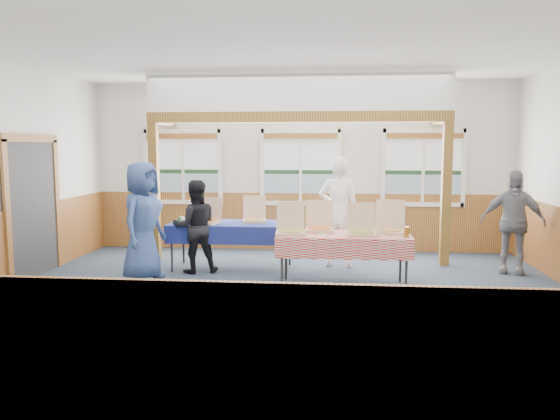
{
  "coord_description": "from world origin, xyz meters",
  "views": [
    {
      "loc": [
        0.6,
        -6.98,
        1.99
      ],
      "look_at": [
        -0.16,
        1.0,
        1.06
      ],
      "focal_mm": 35.0,
      "sensor_mm": 36.0,
      "label": 1
    }
  ],
  "objects_px": {
    "table_right": "(343,238)",
    "person_grey": "(513,222)",
    "woman_white": "(339,212)",
    "woman_black": "(195,227)",
    "table_left": "(232,226)",
    "man_blue": "(143,221)"
  },
  "relations": [
    {
      "from": "table_right",
      "to": "person_grey",
      "type": "xyz_separation_m",
      "value": [
        2.67,
        1.09,
        0.11
      ]
    },
    {
      "from": "woman_white",
      "to": "person_grey",
      "type": "distance_m",
      "value": 2.73
    },
    {
      "from": "woman_white",
      "to": "woman_black",
      "type": "height_order",
      "value": "woman_white"
    },
    {
      "from": "table_left",
      "to": "man_blue",
      "type": "relative_size",
      "value": 1.15
    },
    {
      "from": "table_right",
      "to": "woman_white",
      "type": "relative_size",
      "value": 1.04
    },
    {
      "from": "table_right",
      "to": "man_blue",
      "type": "xyz_separation_m",
      "value": [
        -2.97,
        0.07,
        0.19
      ]
    },
    {
      "from": "table_right",
      "to": "woman_black",
      "type": "bearing_deg",
      "value": 166.52
    },
    {
      "from": "woman_white",
      "to": "woman_black",
      "type": "bearing_deg",
      "value": 20.94
    },
    {
      "from": "woman_white",
      "to": "man_blue",
      "type": "height_order",
      "value": "woman_white"
    },
    {
      "from": "table_left",
      "to": "woman_black",
      "type": "xyz_separation_m",
      "value": [
        -0.53,
        -0.34,
        0.03
      ]
    },
    {
      "from": "table_right",
      "to": "woman_white",
      "type": "bearing_deg",
      "value": 94.44
    },
    {
      "from": "table_left",
      "to": "table_right",
      "type": "xyz_separation_m",
      "value": [
        1.79,
        -0.97,
        -0.0
      ]
    },
    {
      "from": "man_blue",
      "to": "person_grey",
      "type": "bearing_deg",
      "value": -68.0
    },
    {
      "from": "person_grey",
      "to": "woman_white",
      "type": "bearing_deg",
      "value": -165.04
    },
    {
      "from": "woman_black",
      "to": "woman_white",
      "type": "bearing_deg",
      "value": 176.03
    },
    {
      "from": "table_right",
      "to": "woman_black",
      "type": "relative_size",
      "value": 1.3
    },
    {
      "from": "table_right",
      "to": "woman_white",
      "type": "distance_m",
      "value": 1.29
    },
    {
      "from": "table_right",
      "to": "man_blue",
      "type": "relative_size",
      "value": 1.07
    },
    {
      "from": "man_blue",
      "to": "person_grey",
      "type": "xyz_separation_m",
      "value": [
        5.64,
        1.02,
        -0.07
      ]
    },
    {
      "from": "woman_black",
      "to": "man_blue",
      "type": "distance_m",
      "value": 0.88
    },
    {
      "from": "table_left",
      "to": "woman_white",
      "type": "xyz_separation_m",
      "value": [
        1.73,
        0.29,
        0.21
      ]
    },
    {
      "from": "table_left",
      "to": "person_grey",
      "type": "xyz_separation_m",
      "value": [
        4.46,
        0.11,
        0.11
      ]
    }
  ]
}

